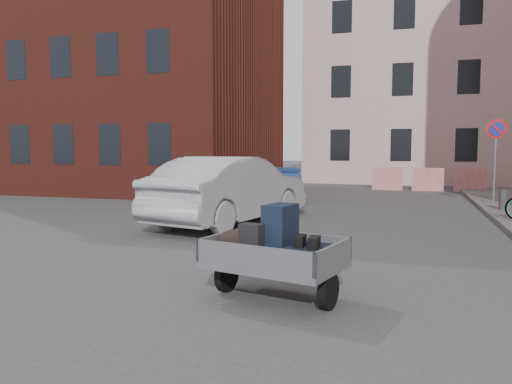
% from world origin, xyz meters
% --- Properties ---
extents(ground, '(120.00, 120.00, 0.00)m').
position_xyz_m(ground, '(0.00, 0.00, 0.00)').
color(ground, '#38383A').
rests_on(ground, ground).
extents(building_brick, '(12.00, 10.00, 14.00)m').
position_xyz_m(building_brick, '(-9.00, 13.00, 7.00)').
color(building_brick, '#591E16').
rests_on(building_brick, ground).
extents(building_pink, '(16.00, 8.00, 14.00)m').
position_xyz_m(building_pink, '(6.00, 22.00, 7.00)').
color(building_pink, '#C79999').
rests_on(building_pink, ground).
extents(far_building, '(6.00, 6.00, 8.00)m').
position_xyz_m(far_building, '(-20.00, 22.00, 4.00)').
color(far_building, maroon).
rests_on(far_building, ground).
extents(no_parking_sign, '(0.60, 0.09, 2.65)m').
position_xyz_m(no_parking_sign, '(6.00, 9.48, 2.01)').
color(no_parking_sign, gray).
rests_on(no_parking_sign, sidewalk).
extents(barriers, '(4.70, 0.18, 1.00)m').
position_xyz_m(barriers, '(4.20, 15.00, 0.50)').
color(barriers, red).
rests_on(barriers, ground).
extents(trailer, '(1.82, 1.95, 1.20)m').
position_xyz_m(trailer, '(1.82, -1.89, 0.61)').
color(trailer, black).
rests_on(trailer, ground).
extents(dumpster, '(3.20, 2.39, 1.20)m').
position_xyz_m(dumpster, '(-1.53, 8.09, 0.60)').
color(dumpster, navy).
rests_on(dumpster, ground).
extents(silver_car, '(2.88, 5.35, 1.67)m').
position_xyz_m(silver_car, '(-0.79, 3.80, 0.84)').
color(silver_car, '#9FA1A6').
rests_on(silver_car, ground).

